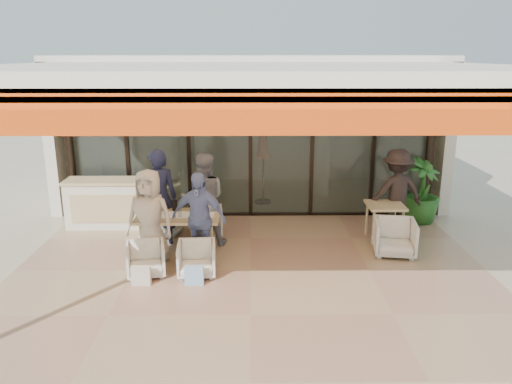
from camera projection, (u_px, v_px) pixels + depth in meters
ground at (251, 272)px, 8.44m from camera, size 70.00×70.00×0.00m
terrace_floor at (251, 271)px, 8.44m from camera, size 8.00×6.00×0.01m
terrace_structure at (250, 76)px, 7.32m from camera, size 8.00×6.00×3.40m
glass_storefront at (251, 147)px, 10.91m from camera, size 8.08×0.10×3.20m
interior_block at (251, 107)px, 12.97m from camera, size 9.05×3.62×3.52m
host_counter at (111, 203)px, 10.49m from camera, size 1.85×0.65×1.04m
dining_table at (178, 218)px, 9.04m from camera, size 1.50×0.90×0.93m
chair_far_left at (165, 221)px, 10.05m from camera, size 0.69×0.67×0.59m
chair_far_right at (207, 220)px, 10.05m from camera, size 0.69×0.65×0.65m
chair_near_left at (146, 258)px, 8.22m from camera, size 0.72×0.69×0.63m
chair_near_right at (197, 258)px, 8.22m from camera, size 0.65×0.61×0.63m
diner_navy at (159, 198)px, 9.40m from camera, size 0.76×0.57×1.88m
diner_grey at (203, 200)px, 9.42m from camera, size 0.95×0.78×1.79m
diner_cream at (150, 218)px, 8.56m from camera, size 0.92×0.70×1.69m
diner_periwinkle at (199, 219)px, 8.57m from camera, size 1.04×0.63×1.65m
tote_bag_cream at (141, 276)px, 7.87m from camera, size 0.30×0.10×0.34m
tote_bag_blue at (194, 276)px, 7.88m from camera, size 0.30×0.10×0.34m
side_table at (385, 209)px, 9.70m from camera, size 0.70×0.70×0.74m
side_chair at (395, 236)px, 9.05m from camera, size 0.81×0.77×0.74m
standing_woman at (396, 192)px, 10.00m from camera, size 1.24×0.86×1.76m
potted_palm at (422, 191)px, 10.72m from camera, size 1.13×1.13×1.43m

